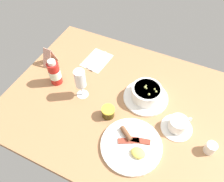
% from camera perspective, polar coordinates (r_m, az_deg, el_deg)
% --- Properties ---
extents(ground_plane, '(1.10, 0.84, 0.03)m').
position_cam_1_polar(ground_plane, '(1.10, 2.02, -3.25)').
color(ground_plane, '#A8754C').
extents(porridge_bowl, '(0.22, 0.22, 0.08)m').
position_cam_1_polar(porridge_bowl, '(1.09, 8.72, -0.70)').
color(porridge_bowl, white).
rests_on(porridge_bowl, ground_plane).
extents(cutlery_setting, '(0.14, 0.18, 0.01)m').
position_cam_1_polar(cutlery_setting, '(1.28, -4.00, 7.72)').
color(cutlery_setting, white).
rests_on(cutlery_setting, ground_plane).
extents(coffee_cup, '(0.14, 0.14, 0.06)m').
position_cam_1_polar(coffee_cup, '(1.03, 16.40, -8.22)').
color(coffee_cup, white).
rests_on(coffee_cup, ground_plane).
extents(creamer_jug, '(0.04, 0.05, 0.06)m').
position_cam_1_polar(creamer_jug, '(1.02, 23.75, -13.06)').
color(creamer_jug, white).
rests_on(creamer_jug, ground_plane).
extents(wine_glass, '(0.06, 0.06, 0.17)m').
position_cam_1_polar(wine_glass, '(1.04, -8.08, 2.82)').
color(wine_glass, white).
rests_on(wine_glass, ground_plane).
extents(jam_jar, '(0.06, 0.06, 0.05)m').
position_cam_1_polar(jam_jar, '(1.03, -0.99, -5.39)').
color(jam_jar, '#3B2E0A').
rests_on(jam_jar, ground_plane).
extents(sauce_bottle_red, '(0.06, 0.06, 0.15)m').
position_cam_1_polar(sauce_bottle_red, '(1.16, -14.39, 4.50)').
color(sauce_bottle_red, '#B21E19').
rests_on(sauce_bottle_red, ground_plane).
extents(breakfast_plate, '(0.26, 0.26, 0.04)m').
position_cam_1_polar(breakfast_plate, '(0.97, 5.03, -13.62)').
color(breakfast_plate, white).
rests_on(breakfast_plate, ground_plane).
extents(menu_card, '(0.05, 0.08, 0.11)m').
position_cam_1_polar(menu_card, '(1.28, -15.72, 8.48)').
color(menu_card, tan).
rests_on(menu_card, ground_plane).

